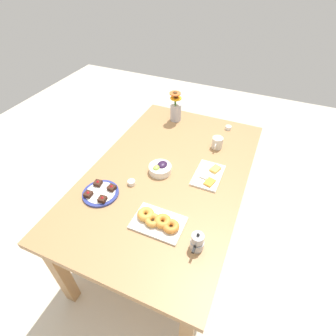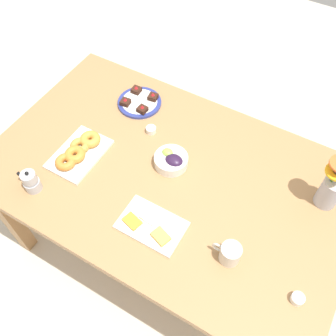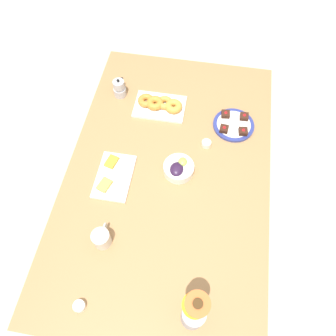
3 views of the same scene
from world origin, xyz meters
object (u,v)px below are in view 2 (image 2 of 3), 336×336
jam_cup_berry (151,130)px  dining_table (168,184)px  coffee_mug (230,253)px  jam_cup_honey (298,299)px  croissant_platter (79,151)px  grape_bowl (171,160)px  dessert_plate (139,102)px  moka_pot (31,182)px  flower_vase (331,190)px  cheese_platter (151,225)px

jam_cup_berry → dining_table: bearing=138.5°
jam_cup_berry → coffee_mug: bearing=146.2°
dining_table → jam_cup_honey: (-0.67, 0.24, 0.10)m
croissant_platter → dining_table: bearing=-164.3°
croissant_platter → jam_cup_berry: bearing=-126.8°
dining_table → grape_bowl: size_ratio=10.66×
grape_bowl → jam_cup_honey: 0.74m
jam_cup_berry → dessert_plate: size_ratio=0.22×
jam_cup_honey → dessert_plate: bearing=-28.3°
dining_table → dessert_plate: (0.34, -0.30, 0.10)m
coffee_mug → croissant_platter: 0.80m
croissant_platter → jam_cup_berry: croissant_platter is taller
dining_table → moka_pot: 0.59m
croissant_platter → jam_cup_berry: (-0.21, -0.28, -0.01)m
coffee_mug → jam_cup_honey: (-0.28, 0.02, -0.03)m
croissant_platter → grape_bowl: bearing=-157.3°
dining_table → jam_cup_berry: bearing=-41.5°
dessert_plate → flower_vase: 0.98m
jam_cup_honey → dessert_plate: (1.01, -0.54, -0.00)m
croissant_platter → moka_pot: (0.06, 0.24, 0.03)m
flower_vase → moka_pot: size_ratio=2.17×
cheese_platter → jam_cup_berry: bearing=-58.4°
coffee_mug → jam_cup_berry: bearing=-33.8°
cheese_platter → croissant_platter: bearing=-17.1°
dining_table → grape_bowl: bearing=-76.4°
moka_pot → jam_cup_honey: bearing=-174.5°
cheese_platter → flower_vase: (-0.56, -0.46, 0.08)m
grape_bowl → dessert_plate: size_ratio=0.68×
coffee_mug → moka_pot: size_ratio=0.95×
cheese_platter → jam_cup_honey: bearing=-178.7°
cheese_platter → croissant_platter: size_ratio=0.92×
croissant_platter → moka_pot: moka_pot is taller
coffee_mug → dining_table: bearing=-29.6°
jam_cup_honey → flower_vase: bearing=-85.4°
dining_table → dessert_plate: bearing=-41.4°
jam_cup_honey → flower_vase: 0.45m
jam_cup_honey → jam_cup_berry: 0.95m
coffee_mug → grape_bowl: 0.49m
cheese_platter → jam_cup_berry: cheese_platter is taller
coffee_mug → moka_pot: 0.86m
coffee_mug → jam_cup_berry: coffee_mug is taller
croissant_platter → dessert_plate: size_ratio=1.28×
croissant_platter → jam_cup_honey: (-1.07, 0.13, -0.01)m
cheese_platter → grape_bowl: bearing=-74.7°
cheese_platter → jam_cup_honey: cheese_platter is taller
jam_cup_berry → flower_vase: (-0.82, -0.03, 0.08)m
grape_bowl → croissant_platter: bearing=22.7°
dining_table → croissant_platter: 0.43m
grape_bowl → jam_cup_berry: bearing=-33.5°
dining_table → coffee_mug: coffee_mug is taller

